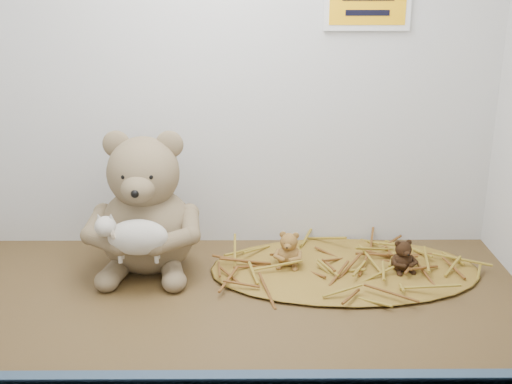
{
  "coord_description": "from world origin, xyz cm",
  "views": [
    {
      "loc": [
        5.71,
        -109.79,
        59.65
      ],
      "look_at": [
        6.51,
        4.55,
        20.7
      ],
      "focal_mm": 45.0,
      "sensor_mm": 36.0,
      "label": 1
    }
  ],
  "objects_px": {
    "main_teddy": "(146,202)",
    "mini_teddy_brown": "(403,254)",
    "toy_lamb": "(138,237)",
    "mini_teddy_tan": "(289,248)"
  },
  "relations": [
    {
      "from": "main_teddy",
      "to": "mini_teddy_brown",
      "type": "distance_m",
      "value": 0.54
    },
    {
      "from": "toy_lamb",
      "to": "mini_teddy_brown",
      "type": "relative_size",
      "value": 2.21
    },
    {
      "from": "main_teddy",
      "to": "toy_lamb",
      "type": "bearing_deg",
      "value": -88.99
    },
    {
      "from": "toy_lamb",
      "to": "main_teddy",
      "type": "bearing_deg",
      "value": 90.0
    },
    {
      "from": "toy_lamb",
      "to": "mini_teddy_tan",
      "type": "bearing_deg",
      "value": 18.5
    },
    {
      "from": "toy_lamb",
      "to": "mini_teddy_tan",
      "type": "distance_m",
      "value": 0.32
    },
    {
      "from": "main_teddy",
      "to": "mini_teddy_tan",
      "type": "xyz_separation_m",
      "value": [
        0.3,
        -0.01,
        -0.1
      ]
    },
    {
      "from": "main_teddy",
      "to": "toy_lamb",
      "type": "distance_m",
      "value": 0.11
    },
    {
      "from": "toy_lamb",
      "to": "mini_teddy_brown",
      "type": "distance_m",
      "value": 0.54
    },
    {
      "from": "mini_teddy_tan",
      "to": "mini_teddy_brown",
      "type": "relative_size",
      "value": 1.11
    }
  ]
}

